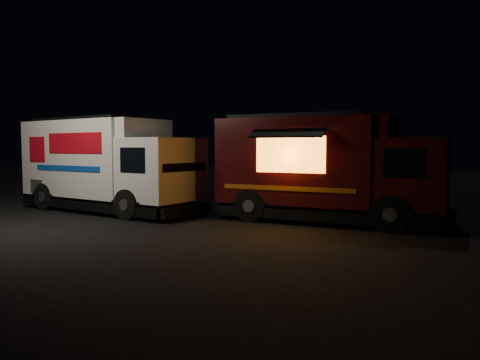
% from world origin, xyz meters
% --- Properties ---
extents(ground, '(80.00, 80.00, 0.00)m').
position_xyz_m(ground, '(0.00, 0.00, 0.00)').
color(ground, black).
rests_on(ground, ground).
extents(white_truck, '(7.77, 3.59, 3.39)m').
position_xyz_m(white_truck, '(-2.64, 0.86, 1.70)').
color(white_truck, silver).
rests_on(white_truck, ground).
extents(red_truck, '(7.21, 2.73, 3.34)m').
position_xyz_m(red_truck, '(5.15, 2.00, 1.67)').
color(red_truck, '#3D0B0F').
rests_on(red_truck, ground).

